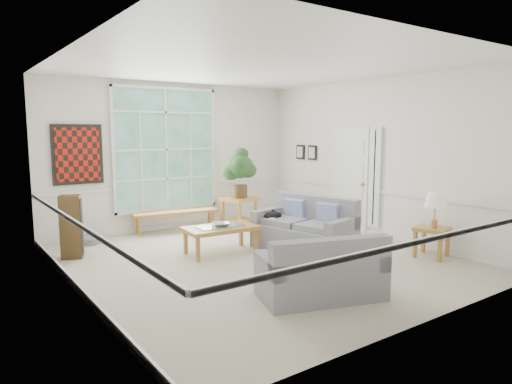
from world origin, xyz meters
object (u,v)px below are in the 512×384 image
loveseat_front (321,266)px  coffee_table (221,240)px  side_table (432,242)px  loveseat_right (304,224)px  end_table (239,212)px

loveseat_front → coffee_table: loveseat_front is taller
coffee_table → side_table: size_ratio=2.44×
side_table → coffee_table: bearing=140.3°
loveseat_right → end_table: 2.27m
loveseat_right → loveseat_front: loveseat_right is taller
loveseat_front → coffee_table: bearing=106.8°
coffee_table → end_table: size_ratio=1.93×
end_table → loveseat_front: bearing=-110.0°
loveseat_right → side_table: loveseat_right is taller
loveseat_front → side_table: bearing=24.2°
coffee_table → end_table: bearing=52.9°
loveseat_right → end_table: (0.17, 2.26, -0.14)m
loveseat_right → coffee_table: size_ratio=1.40×
loveseat_front → coffee_table: (0.06, 2.47, -0.18)m
loveseat_front → coffee_table: size_ratio=1.23×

